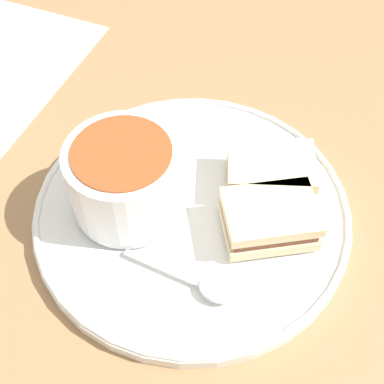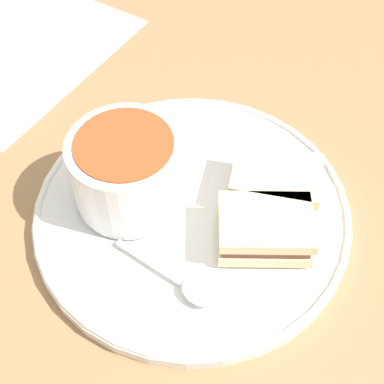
% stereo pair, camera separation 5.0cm
% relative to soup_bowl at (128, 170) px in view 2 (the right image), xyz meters
% --- Properties ---
extents(ground_plane, '(2.40, 2.40, 0.00)m').
position_rel_soup_bowl_xyz_m(ground_plane, '(-0.06, -0.02, -0.06)').
color(ground_plane, '#9E754C').
extents(plate, '(0.31, 0.31, 0.02)m').
position_rel_soup_bowl_xyz_m(plate, '(-0.06, -0.02, -0.05)').
color(plate, white).
rests_on(plate, ground_plane).
extents(soup_bowl, '(0.11, 0.11, 0.08)m').
position_rel_soup_bowl_xyz_m(soup_bowl, '(0.00, 0.00, 0.00)').
color(soup_bowl, white).
rests_on(soup_bowl, plate).
extents(spoon, '(0.11, 0.02, 0.01)m').
position_rel_soup_bowl_xyz_m(spoon, '(-0.11, 0.05, -0.03)').
color(spoon, silver).
rests_on(spoon, plate).
extents(sandwich_half_near, '(0.10, 0.10, 0.03)m').
position_rel_soup_bowl_xyz_m(sandwich_half_near, '(-0.13, -0.03, -0.02)').
color(sandwich_half_near, beige).
rests_on(sandwich_half_near, plate).
extents(sandwich_half_far, '(0.10, 0.09, 0.03)m').
position_rel_soup_bowl_xyz_m(sandwich_half_far, '(-0.11, -0.08, -0.02)').
color(sandwich_half_far, beige).
rests_on(sandwich_half_far, plate).
extents(menu_sheet, '(0.24, 0.30, 0.00)m').
position_rel_soup_bowl_xyz_m(menu_sheet, '(0.28, -0.11, -0.05)').
color(menu_sheet, white).
rests_on(menu_sheet, ground_plane).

